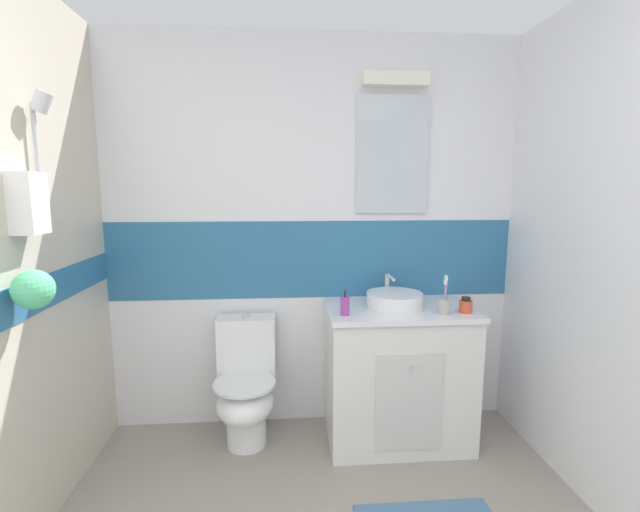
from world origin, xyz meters
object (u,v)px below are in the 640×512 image
at_px(soap_dispenser, 345,306).
at_px(hair_gel_jar, 466,306).
at_px(toilet, 246,386).
at_px(sink_basin, 394,299).
at_px(toothbrush_cup, 444,305).

bearing_deg(soap_dispenser, hair_gel_jar, -0.21).
bearing_deg(toilet, sink_basin, -2.50).
height_order(toilet, hair_gel_jar, hair_gel_jar).
bearing_deg(toilet, toothbrush_cup, -9.86).
relative_size(toilet, hair_gel_jar, 8.55).
bearing_deg(hair_gel_jar, toothbrush_cup, -172.91).
relative_size(toilet, toothbrush_cup, 3.47).
distance_m(toothbrush_cup, hair_gel_jar, 0.14).
height_order(sink_basin, toothbrush_cup, toothbrush_cup).
bearing_deg(toilet, hair_gel_jar, -8.13).
bearing_deg(soap_dispenser, sink_basin, 23.92).
relative_size(sink_basin, toothbrush_cup, 1.70).
bearing_deg(soap_dispenser, toilet, 162.78).
xyz_separation_m(toilet, toothbrush_cup, (1.15, -0.20, 0.54)).
height_order(toothbrush_cup, hair_gel_jar, toothbrush_cup).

